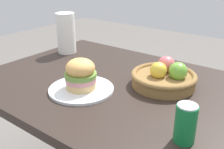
{
  "coord_description": "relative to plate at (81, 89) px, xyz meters",
  "views": [
    {
      "loc": [
        0.57,
        -0.88,
        1.25
      ],
      "look_at": [
        -0.06,
        -0.05,
        0.81
      ],
      "focal_mm": 41.64,
      "sensor_mm": 36.0,
      "label": 1
    }
  ],
  "objects": [
    {
      "name": "soda_can",
      "position": [
        0.49,
        -0.07,
        0.06
      ],
      "size": [
        0.07,
        0.07,
        0.13
      ],
      "color": "#147238",
      "rests_on": "dining_table"
    },
    {
      "name": "sandwich",
      "position": [
        0.0,
        -0.0,
        0.07
      ],
      "size": [
        0.14,
        0.14,
        0.13
      ],
      "color": "#E5BC75",
      "rests_on": "plate"
    },
    {
      "name": "paper_towel_roll",
      "position": [
        -0.43,
        0.34,
        0.11
      ],
      "size": [
        0.11,
        0.11,
        0.24
      ],
      "primitive_type": "cylinder",
      "color": "white",
      "rests_on": "dining_table"
    },
    {
      "name": "plate",
      "position": [
        0.0,
        0.0,
        0.0
      ],
      "size": [
        0.28,
        0.28,
        0.01
      ],
      "primitive_type": "cylinder",
      "color": "white",
      "rests_on": "dining_table"
    },
    {
      "name": "fruit_basket",
      "position": [
        0.26,
        0.26,
        0.04
      ],
      "size": [
        0.29,
        0.29,
        0.12
      ],
      "color": "olive",
      "rests_on": "dining_table"
    },
    {
      "name": "dining_table",
      "position": [
        0.14,
        0.15,
        -0.11
      ],
      "size": [
        1.4,
        0.9,
        0.75
      ],
      "color": "#2D231E",
      "rests_on": "ground_plane"
    }
  ]
}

